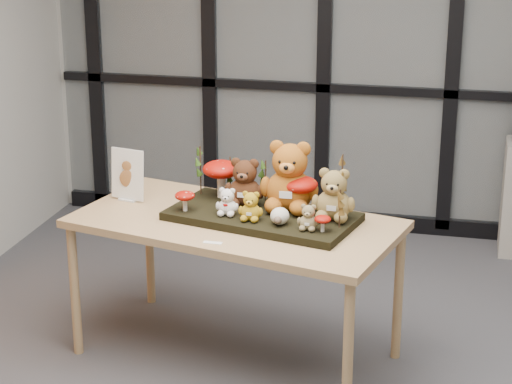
% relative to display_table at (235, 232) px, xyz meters
% --- Properties ---
extents(room_shell, '(5.00, 5.00, 5.00)m').
position_rel_display_table_xyz_m(room_shell, '(0.56, -0.35, 0.97)').
color(room_shell, '#B3B1A9').
rests_on(room_shell, floor).
extents(glass_partition, '(4.90, 0.06, 2.78)m').
position_rel_display_table_xyz_m(glass_partition, '(0.56, 2.12, 0.70)').
color(glass_partition, '#2D383F').
rests_on(glass_partition, floor).
extents(display_table, '(1.81, 1.20, 0.78)m').
position_rel_display_table_xyz_m(display_table, '(0.00, 0.00, 0.00)').
color(display_table, tan).
rests_on(display_table, floor).
extents(diorama_tray, '(1.04, 0.69, 0.04)m').
position_rel_display_table_xyz_m(diorama_tray, '(0.14, 0.03, 0.09)').
color(diorama_tray, black).
rests_on(diorama_tray, display_table).
extents(bear_pooh_yellow, '(0.37, 0.34, 0.40)m').
position_rel_display_table_xyz_m(bear_pooh_yellow, '(0.26, 0.12, 0.31)').
color(bear_pooh_yellow, '#A35716').
rests_on(bear_pooh_yellow, diorama_tray).
extents(bear_brown_medium, '(0.26, 0.24, 0.28)m').
position_rel_display_table_xyz_m(bear_brown_medium, '(0.02, 0.13, 0.25)').
color(bear_brown_medium, '#402010').
rests_on(bear_brown_medium, diorama_tray).
extents(bear_tan_back, '(0.26, 0.25, 0.29)m').
position_rel_display_table_xyz_m(bear_tan_back, '(0.51, 0.03, 0.25)').
color(bear_tan_back, olive).
rests_on(bear_tan_back, diorama_tray).
extents(bear_small_yellow, '(0.15, 0.14, 0.17)m').
position_rel_display_table_xyz_m(bear_small_yellow, '(0.10, -0.08, 0.19)').
color(bear_small_yellow, '#B68C19').
rests_on(bear_small_yellow, diorama_tray).
extents(bear_white_bow, '(0.14, 0.14, 0.16)m').
position_rel_display_table_xyz_m(bear_white_bow, '(-0.03, -0.04, 0.19)').
color(bear_white_bow, white).
rests_on(bear_white_bow, diorama_tray).
extents(bear_beige_small, '(0.13, 0.12, 0.14)m').
position_rel_display_table_xyz_m(bear_beige_small, '(0.41, -0.15, 0.18)').
color(bear_beige_small, '#8C7B4F').
rests_on(bear_beige_small, diorama_tray).
extents(plush_cream_hedgehog, '(0.09, 0.08, 0.10)m').
position_rel_display_table_xyz_m(plush_cream_hedgehog, '(0.26, -0.11, 0.15)').
color(plush_cream_hedgehog, silver).
rests_on(plush_cream_hedgehog, diorama_tray).
extents(mushroom_back_left, '(0.20, 0.20, 0.23)m').
position_rel_display_table_xyz_m(mushroom_back_left, '(-0.14, 0.23, 0.22)').
color(mushroom_back_left, '#920D04').
rests_on(mushroom_back_left, diorama_tray).
extents(mushroom_back_right, '(0.19, 0.19, 0.21)m').
position_rel_display_table_xyz_m(mushroom_back_right, '(0.32, 0.10, 0.21)').
color(mushroom_back_right, '#920D04').
rests_on(mushroom_back_right, diorama_tray).
extents(mushroom_front_left, '(0.11, 0.11, 0.12)m').
position_rel_display_table_xyz_m(mushroom_front_left, '(-0.26, -0.03, 0.17)').
color(mushroom_front_left, '#920D04').
rests_on(mushroom_front_left, diorama_tray).
extents(mushroom_front_right, '(0.08, 0.08, 0.09)m').
position_rel_display_table_xyz_m(mushroom_front_right, '(0.48, -0.17, 0.15)').
color(mushroom_front_right, '#920D04').
rests_on(mushroom_front_right, diorama_tray).
extents(sprig_green_far_left, '(0.05, 0.05, 0.27)m').
position_rel_display_table_xyz_m(sprig_green_far_left, '(-0.26, 0.25, 0.24)').
color(sprig_green_far_left, black).
rests_on(sprig_green_far_left, diorama_tray).
extents(sprig_green_mid_left, '(0.05, 0.05, 0.22)m').
position_rel_display_table_xyz_m(sprig_green_mid_left, '(-0.10, 0.27, 0.22)').
color(sprig_green_mid_left, black).
rests_on(sprig_green_mid_left, diorama_tray).
extents(sprig_dry_far_right, '(0.05, 0.05, 0.34)m').
position_rel_display_table_xyz_m(sprig_dry_far_right, '(0.54, 0.04, 0.28)').
color(sprig_dry_far_right, brown).
rests_on(sprig_dry_far_right, diorama_tray).
extents(sprig_dry_mid_right, '(0.05, 0.05, 0.20)m').
position_rel_display_table_xyz_m(sprig_dry_mid_right, '(0.56, -0.09, 0.21)').
color(sprig_dry_mid_right, brown).
rests_on(sprig_dry_mid_right, diorama_tray).
extents(sprig_green_centre, '(0.05, 0.05, 0.22)m').
position_rel_display_table_xyz_m(sprig_green_centre, '(0.11, 0.23, 0.22)').
color(sprig_green_centre, black).
rests_on(sprig_green_centre, diorama_tray).
extents(sign_holder, '(0.20, 0.08, 0.29)m').
position_rel_display_table_xyz_m(sign_holder, '(-0.65, 0.18, 0.20)').
color(sign_holder, silver).
rests_on(sign_holder, display_table).
extents(label_card, '(0.09, 0.03, 0.00)m').
position_rel_display_table_xyz_m(label_card, '(-0.03, -0.34, 0.07)').
color(label_card, white).
rests_on(label_card, display_table).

